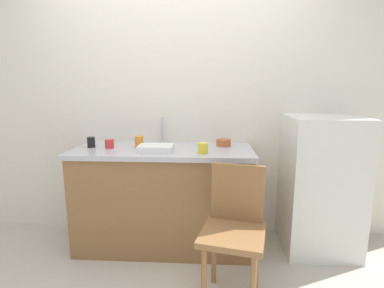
% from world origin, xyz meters
% --- Properties ---
extents(back_wall, '(4.80, 0.10, 2.53)m').
position_xyz_m(back_wall, '(0.00, 1.00, 1.27)').
color(back_wall, silver).
rests_on(back_wall, ground_plane).
extents(cabinet_base, '(1.48, 0.60, 0.84)m').
position_xyz_m(cabinet_base, '(-0.08, 0.65, 0.42)').
color(cabinet_base, olive).
rests_on(cabinet_base, ground_plane).
extents(countertop, '(1.52, 0.64, 0.04)m').
position_xyz_m(countertop, '(-0.08, 0.65, 0.86)').
color(countertop, '#B7B7BC').
rests_on(countertop, cabinet_base).
extents(faucet, '(0.02, 0.02, 0.24)m').
position_xyz_m(faucet, '(-0.12, 0.90, 1.00)').
color(faucet, '#B7B7BC').
rests_on(faucet, countertop).
extents(refrigerator, '(0.59, 0.56, 1.16)m').
position_xyz_m(refrigerator, '(1.26, 0.67, 0.58)').
color(refrigerator, silver).
rests_on(refrigerator, ground_plane).
extents(chair, '(0.48, 0.48, 0.89)m').
position_xyz_m(chair, '(0.48, 0.01, 0.50)').
color(chair, olive).
rests_on(chair, ground_plane).
extents(dish_tray, '(0.28, 0.20, 0.05)m').
position_xyz_m(dish_tray, '(-0.12, 0.54, 0.91)').
color(dish_tray, white).
rests_on(dish_tray, countertop).
extents(terracotta_bowl, '(0.13, 0.13, 0.06)m').
position_xyz_m(terracotta_bowl, '(0.44, 0.78, 0.91)').
color(terracotta_bowl, '#B25B33').
rests_on(terracotta_bowl, countertop).
extents(cup_black, '(0.07, 0.07, 0.09)m').
position_xyz_m(cup_black, '(-0.71, 0.66, 0.93)').
color(cup_black, black).
rests_on(cup_black, countertop).
extents(cup_orange, '(0.08, 0.08, 0.10)m').
position_xyz_m(cup_orange, '(-0.29, 0.67, 0.93)').
color(cup_orange, orange).
rests_on(cup_orange, countertop).
extents(cup_red, '(0.07, 0.07, 0.07)m').
position_xyz_m(cup_red, '(-0.54, 0.64, 0.92)').
color(cup_red, red).
rests_on(cup_red, countertop).
extents(cup_yellow, '(0.08, 0.08, 0.08)m').
position_xyz_m(cup_yellow, '(0.26, 0.48, 0.93)').
color(cup_yellow, yellow).
rests_on(cup_yellow, countertop).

